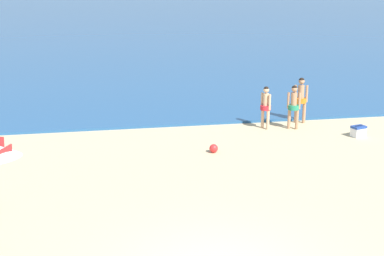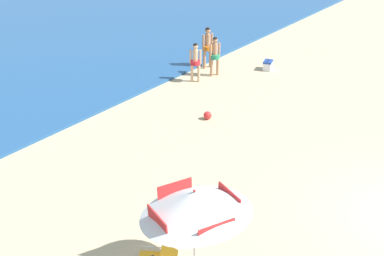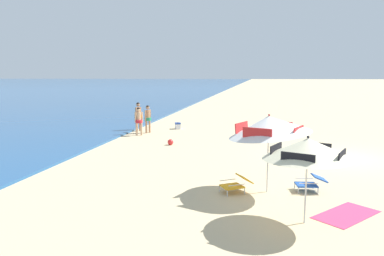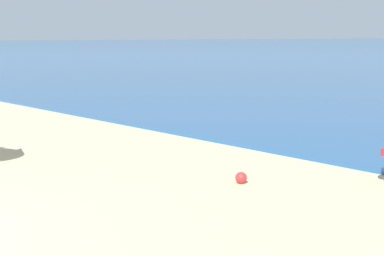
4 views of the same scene
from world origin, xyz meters
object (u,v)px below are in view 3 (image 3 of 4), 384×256
Objects in this scene: lounge_chair_beside_umbrella at (236,183)px; beach_umbrella_striped_main at (269,125)px; lounge_chair_under_umbrella at (311,182)px; beach_ball at (170,142)px; person_standing_beside at (138,115)px; cooler_box at (178,126)px; beach_towel at (346,215)px; person_standing_near_shore at (139,119)px; beach_umbrella_striped_second at (308,148)px; person_wading_in at (148,117)px.

beach_umbrella_striped_main is at bearing -76.84° from lounge_chair_beside_umbrella.
lounge_chair_under_umbrella is 8.76m from beach_ball.
lounge_chair_under_umbrella is 0.52× the size of person_standing_beside.
lounge_chair_under_umbrella reaches higher than cooler_box.
beach_towel is (-1.80, -0.62, -0.27)m from lounge_chair_under_umbrella.
person_standing_near_shore is (9.54, 6.21, 0.68)m from lounge_chair_beside_umbrella.
beach_umbrella_striped_main is at bearing 102.55° from lounge_chair_under_umbrella.
cooler_box is at bearing 23.34° from beach_umbrella_striped_second.
person_standing_near_shore is 0.91× the size of beach_towel.
person_standing_near_shore is at bearing -160.40° from person_standing_beside.
beach_ball is (8.99, 5.42, -1.64)m from beach_umbrella_striped_second.
beach_umbrella_striped_main is at bearing 20.21° from beach_umbrella_striped_second.
beach_ball is (6.77, 4.60, -1.86)m from beach_umbrella_striped_main.
person_wading_in is at bearing -12.56° from person_standing_near_shore.
beach_umbrella_striped_main is 1.73× the size of person_standing_near_shore.
beach_umbrella_striped_main is at bearing -145.76° from beach_ball.
lounge_chair_under_umbrella is 13.94m from person_standing_beside.
beach_ball is (-2.56, -2.50, -0.80)m from person_standing_near_shore.
beach_ball is 10.53m from beach_towel.
lounge_chair_under_umbrella is 0.91× the size of lounge_chair_beside_umbrella.
lounge_chair_beside_umbrella is at bearing 103.16° from beach_umbrella_striped_main.
beach_ball is (6.98, 3.71, -0.12)m from lounge_chair_beside_umbrella.
beach_umbrella_striped_second is (-2.22, -0.82, -0.22)m from beach_umbrella_striped_main.
beach_towel is (-12.44, -9.59, -1.04)m from person_standing_beside.
person_wading_in is (1.03, -0.23, 0.03)m from person_standing_near_shore.
lounge_chair_under_umbrella is 0.52× the size of beach_towel.
beach_umbrella_striped_main reaches higher than person_wading_in.
person_standing_beside is at bearing 31.31° from lounge_chair_beside_umbrella.
beach_towel is at bearing -151.96° from cooler_box.
person_standing_near_shore is at bearing 167.44° from person_wading_in.
person_standing_near_shore reaches higher than beach_towel.
beach_umbrella_striped_main is 11.77m from person_standing_near_shore.
beach_umbrella_striped_second reaches higher than beach_towel.
beach_umbrella_striped_main reaches higher than lounge_chair_under_umbrella.
lounge_chair_beside_umbrella is at bearing -160.00° from cooler_box.
lounge_chair_beside_umbrella is at bearing 40.47° from beach_umbrella_striped_second.
person_standing_beside is 6.25× the size of beach_ball.
beach_umbrella_striped_second is 7.68× the size of beach_ball.
beach_ball is at bearing 42.29° from lounge_chair_under_umbrella.
lounge_chair_beside_umbrella is 0.57× the size of beach_towel.
beach_towel is at bearing -140.25° from person_standing_near_shore.
lounge_chair_beside_umbrella is 0.57× the size of person_standing_beside.
beach_umbrella_striped_second reaches higher than beach_ball.
person_standing_beside is at bearing 37.61° from beach_towel.
lounge_chair_under_umbrella is at bearing 19.05° from beach_towel.
lounge_chair_under_umbrella is at bearing -77.45° from beach_umbrella_striped_main.
cooler_box is at bearing 20.00° from lounge_chair_beside_umbrella.
beach_umbrella_striped_second is 2.21m from beach_towel.
lounge_chair_beside_umbrella is (2.01, 1.71, -1.52)m from beach_umbrella_striped_second.
cooler_box is at bearing -35.48° from person_wading_in.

